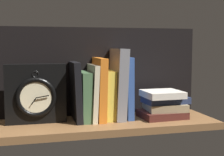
{
  "coord_description": "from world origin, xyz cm",
  "views": [
    {
      "loc": [
        -24.56,
        -107.71,
        26.55
      ],
      "look_at": [
        4.13,
        3.52,
        14.95
      ],
      "focal_mm": 50.86,
      "sensor_mm": 36.0,
      "label": 1
    }
  ],
  "objects": [
    {
      "name": "book_stack_side",
      "position": [
        23.27,
        0.52,
        4.87
      ],
      "size": [
        18.33,
        14.47,
        10.06
      ],
      "color": "#471E19",
      "rests_on": "ground_plane"
    },
    {
      "name": "book_cream_twain",
      "position": [
        -3.24,
        3.52,
        9.96
      ],
      "size": [
        2.66,
        15.68,
        19.97
      ],
      "primitive_type": "cube",
      "rotation": [
        0.0,
        0.05,
        0.0
      ],
      "color": "beige",
      "rests_on": "ground_plane"
    },
    {
      "name": "book_black_skeptic",
      "position": [
        -9.15,
        3.52,
        10.48
      ],
      "size": [
        3.05,
        15.12,
        21.02
      ],
      "primitive_type": "cube",
      "rotation": [
        0.0,
        -0.04,
        0.0
      ],
      "color": "black",
      "rests_on": "ground_plane"
    },
    {
      "name": "back_panel",
      "position": [
        0.0,
        11.96,
        16.8
      ],
      "size": [
        80.91,
        1.2,
        33.6
      ],
      "primitive_type": "cube",
      "color": "black",
      "rests_on": "ground_plane"
    },
    {
      "name": "ground_plane",
      "position": [
        0.0,
        0.0,
        -1.25
      ],
      "size": [
        80.91,
        25.13,
        2.5
      ],
      "primitive_type": "cube",
      "color": "brown"
    },
    {
      "name": "book_orange_pandolfini",
      "position": [
        -0.71,
        3.52,
        11.16
      ],
      "size": [
        3.42,
        15.57,
        22.39
      ],
      "primitive_type": "cube",
      "rotation": [
        0.0,
        0.03,
        0.0
      ],
      "color": "orange",
      "rests_on": "ground_plane"
    },
    {
      "name": "framed_clock",
      "position": [
        -23.02,
        3.15,
        10.08
      ],
      "size": [
        20.46,
        5.78,
        20.46
      ],
      "color": "black",
      "rests_on": "ground_plane"
    },
    {
      "name": "book_green_romantic",
      "position": [
        -6.05,
        3.52,
        8.71
      ],
      "size": [
        3.36,
        14.59,
        17.43
      ],
      "primitive_type": "cube",
      "rotation": [
        0.0,
        0.0,
        0.0
      ],
      "color": "#476B44",
      "rests_on": "ground_plane"
    },
    {
      "name": "book_gray_chess",
      "position": [
        6.38,
        3.52,
        12.81
      ],
      "size": [
        4.65,
        14.77,
        25.75
      ],
      "primitive_type": "cube",
      "rotation": [
        0.0,
        0.04,
        0.0
      ],
      "color": "gray",
      "rests_on": "ground_plane"
    },
    {
      "name": "book_yellow_seinlanguage",
      "position": [
        2.63,
        3.52,
        8.85
      ],
      "size": [
        3.71,
        12.63,
        17.77
      ],
      "primitive_type": "cube",
      "rotation": [
        0.0,
        0.02,
        0.0
      ],
      "color": "gold",
      "rests_on": "ground_plane"
    },
    {
      "name": "book_blue_modern",
      "position": [
        9.6,
        3.52,
        11.24
      ],
      "size": [
        2.46,
        12.49,
        22.5
      ],
      "primitive_type": "cube",
      "rotation": [
        0.0,
        -0.01,
        0.0
      ],
      "color": "#2D4C8E",
      "rests_on": "ground_plane"
    }
  ]
}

